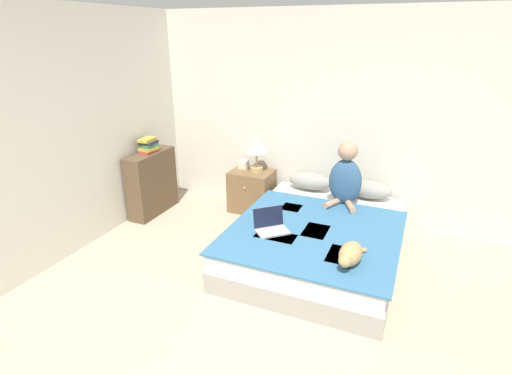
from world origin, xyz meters
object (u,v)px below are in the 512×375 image
object	(u,v)px
pillow_far	(369,189)
nightstand	(252,191)
tissue_box	(244,164)
pillow_near	(310,181)
laptop_open	(271,226)
bed	(318,240)
bookshelf	(152,183)
cat_tabby	(350,254)
table_lamp	(257,147)
book_stack_top	(148,145)
person_sitting	(345,177)

from	to	relation	value
pillow_far	nightstand	size ratio (longest dim) A/B	0.98
pillow_far	tissue_box	size ratio (longest dim) A/B	3.90
pillow_far	tissue_box	distance (m)	1.67
pillow_near	laptop_open	size ratio (longest dim) A/B	1.37
bed	bookshelf	distance (m)	2.35
laptop_open	bookshelf	size ratio (longest dim) A/B	0.48
pillow_far	bookshelf	bearing A→B (deg)	-166.74
bed	cat_tabby	bearing A→B (deg)	-56.93
cat_tabby	bookshelf	world-z (taller)	bookshelf
bed	nightstand	distance (m)	1.42
table_lamp	book_stack_top	bearing A→B (deg)	-154.44
book_stack_top	bookshelf	bearing A→B (deg)	-50.88
tissue_box	nightstand	bearing A→B (deg)	-27.73
bed	person_sitting	bearing A→B (deg)	78.34
table_lamp	bed	bearing A→B (deg)	-38.41
person_sitting	laptop_open	xyz separation A→B (m)	(-0.53, -0.97, -0.28)
cat_tabby	bookshelf	distance (m)	2.93
laptop_open	table_lamp	bearing A→B (deg)	76.46
person_sitting	bed	bearing A→B (deg)	-101.66
pillow_near	nightstand	distance (m)	0.82
cat_tabby	tissue_box	distance (m)	2.37
bed	bookshelf	size ratio (longest dim) A/B	2.53
pillow_far	nightstand	bearing A→B (deg)	-177.84
book_stack_top	bed	bearing A→B (deg)	-6.48
nightstand	person_sitting	bearing A→B (deg)	-10.56
table_lamp	cat_tabby	bearing A→B (deg)	-45.24
tissue_box	book_stack_top	world-z (taller)	book_stack_top
pillow_far	cat_tabby	size ratio (longest dim) A/B	1.10
bookshelf	book_stack_top	world-z (taller)	book_stack_top
pillow_near	person_sitting	size ratio (longest dim) A/B	0.74
pillow_far	bookshelf	xyz separation A→B (m)	(-2.69, -0.63, -0.10)
tissue_box	pillow_far	bearing A→B (deg)	-0.83
pillow_far	cat_tabby	bearing A→B (deg)	-87.06
pillow_near	nightstand	xyz separation A→B (m)	(-0.78, -0.06, -0.24)
person_sitting	table_lamp	distance (m)	1.24
table_lamp	bookshelf	bearing A→B (deg)	-154.32
book_stack_top	laptop_open	bearing A→B (deg)	-18.14
laptop_open	bookshelf	xyz separation A→B (m)	(-1.93, 0.63, -0.04)
pillow_near	cat_tabby	distance (m)	1.77
nightstand	table_lamp	size ratio (longest dim) A/B	1.19
person_sitting	tissue_box	size ratio (longest dim) A/B	5.30
cat_tabby	bookshelf	size ratio (longest dim) A/B	0.60
tissue_box	bookshelf	xyz separation A→B (m)	(-1.03, -0.66, -0.20)
bed	laptop_open	xyz separation A→B (m)	(-0.40, -0.37, 0.26)
bed	laptop_open	size ratio (longest dim) A/B	5.28
bed	pillow_far	xyz separation A→B (m)	(0.36, 0.90, 0.31)
bookshelf	pillow_far	bearing A→B (deg)	13.26
laptop_open	table_lamp	xyz separation A→B (m)	(-0.68, 1.23, 0.42)
table_lamp	book_stack_top	distance (m)	1.38
pillow_far	person_sitting	size ratio (longest dim) A/B	0.74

